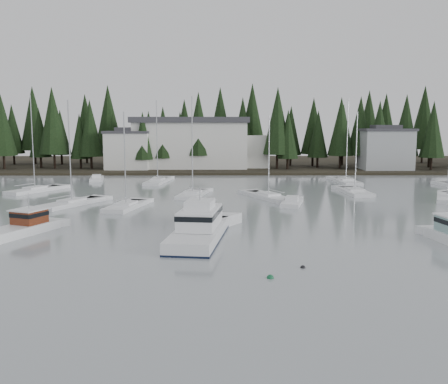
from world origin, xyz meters
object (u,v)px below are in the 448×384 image
object	(u,v)px
sailboat_5	(346,182)
sailboat_8	(35,191)
lobster_boat_brown	(19,229)
sailboat_13	(126,208)
runabout_3	(97,180)
house_west	(128,149)
sailboat_1	(158,182)
sailboat_7	(72,205)
harbor_inn	(200,143)
runabout_1	(292,203)
cabin_cruiser_center	(199,230)
sailboat_0	(193,195)
house_east_a	(385,148)
sailboat_4	(268,198)
sailboat_9	(355,193)
sailboat_6	(447,199)

from	to	relation	value
sailboat_5	sailboat_8	bearing A→B (deg)	100.18
lobster_boat_brown	sailboat_13	size ratio (longest dim) A/B	0.74
runabout_3	house_west	bearing A→B (deg)	-19.19
lobster_boat_brown	sailboat_8	distance (m)	30.41
house_west	sailboat_1	bearing A→B (deg)	-67.55
sailboat_7	harbor_inn	bearing A→B (deg)	10.52
sailboat_5	sailboat_8	xyz separation A→B (m)	(-48.67, -11.18, 0.01)
sailboat_13	runabout_1	size ratio (longest dim) A/B	1.74
harbor_inn	cabin_cruiser_center	xyz separation A→B (m)	(2.55, -66.96, -5.00)
cabin_cruiser_center	sailboat_0	bearing A→B (deg)	12.23
sailboat_7	runabout_3	size ratio (longest dim) A/B	2.08
sailboat_7	runabout_3	bearing A→B (deg)	34.17
house_east_a	sailboat_4	world-z (taller)	sailboat_4
house_east_a	sailboat_5	bearing A→B (deg)	-122.92
sailboat_1	sailboat_4	distance (m)	25.16
sailboat_5	sailboat_9	world-z (taller)	sailboat_5
harbor_inn	sailboat_4	size ratio (longest dim) A/B	2.55
sailboat_7	sailboat_8	xyz separation A→B (m)	(-9.08, 12.48, 0.01)
house_west	sailboat_8	distance (m)	33.84
sailboat_7	runabout_1	world-z (taller)	sailboat_7
runabout_1	runabout_3	bearing A→B (deg)	62.68
sailboat_4	runabout_1	world-z (taller)	sailboat_4
sailboat_4	sailboat_9	size ratio (longest dim) A/B	0.95
harbor_inn	sailboat_8	bearing A→B (deg)	-122.53
sailboat_0	sailboat_9	distance (m)	23.21
house_west	cabin_cruiser_center	distance (m)	66.12
house_west	sailboat_6	world-z (taller)	sailboat_6
cabin_cruiser_center	runabout_1	world-z (taller)	cabin_cruiser_center
lobster_boat_brown	sailboat_6	size ratio (longest dim) A/B	0.72
sailboat_9	house_west	bearing A→B (deg)	44.90
sailboat_0	runabout_1	world-z (taller)	sailboat_0
sailboat_0	sailboat_13	xyz separation A→B (m)	(-7.30, -10.04, -0.02)
house_west	runabout_1	bearing A→B (deg)	-57.76
house_west	sailboat_5	size ratio (longest dim) A/B	0.65
sailboat_1	sailboat_7	world-z (taller)	sailboat_1
sailboat_4	sailboat_6	world-z (taller)	sailboat_6
harbor_inn	runabout_3	world-z (taller)	harbor_inn
harbor_inn	sailboat_1	xyz separation A→B (m)	(-6.29, -24.53, -5.70)
harbor_inn	sailboat_8	distance (m)	43.00
house_west	lobster_boat_brown	xyz separation A→B (m)	(1.33, -61.58, -4.18)
sailboat_0	sailboat_13	bearing A→B (deg)	154.40
sailboat_0	sailboat_7	world-z (taller)	sailboat_0
sailboat_9	sailboat_1	bearing A→B (deg)	62.30
house_west	sailboat_13	world-z (taller)	sailboat_13
sailboat_13	runabout_3	bearing A→B (deg)	32.18
runabout_3	sailboat_9	bearing A→B (deg)	-123.95
sailboat_1	sailboat_7	distance (m)	25.05
house_west	sailboat_0	world-z (taller)	sailboat_0
sailboat_0	sailboat_5	xyz separation A→B (m)	(25.20, 15.98, -0.00)
sailboat_7	sailboat_8	size ratio (longest dim) A/B	0.91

